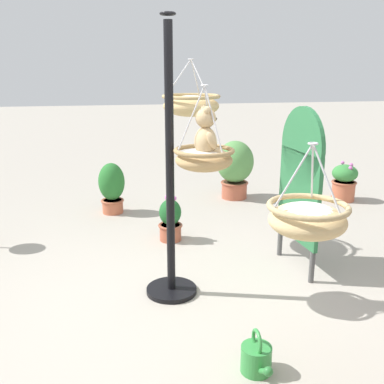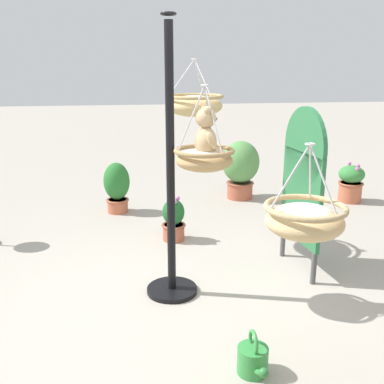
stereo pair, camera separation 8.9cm
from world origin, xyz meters
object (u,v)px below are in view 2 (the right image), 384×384
potted_plant_fern_front (241,167)px  watering_can (253,359)px  hanging_basket_with_teddy (204,158)px  potted_plant_bushy_green (117,187)px  hanging_basket_right_low (305,219)px  display_pole_central (171,217)px  display_sign_board (303,177)px  hanging_basket_left_high (194,104)px  potted_plant_conical_shrub (351,183)px  teddy_bear (207,136)px  potted_plant_tall_leafy (174,220)px

potted_plant_fern_front → watering_can: bearing=-13.5°
hanging_basket_with_teddy → potted_plant_bushy_green: (-2.47, -0.73, -0.86)m
potted_plant_fern_front → potted_plant_bushy_green: potted_plant_fern_front is taller
hanging_basket_with_teddy → potted_plant_bushy_green: size_ratio=0.97×
potted_plant_bushy_green → watering_can: potted_plant_bushy_green is taller
potted_plant_fern_front → hanging_basket_right_low: bearing=-9.3°
display_pole_central → display_sign_board: bearing=102.4°
display_pole_central → hanging_basket_with_teddy: bearing=59.0°
hanging_basket_with_teddy → potted_plant_bushy_green: hanging_basket_with_teddy is taller
display_pole_central → potted_plant_bushy_green: 2.40m
hanging_basket_right_low → watering_can: size_ratio=1.65×
hanging_basket_with_teddy → hanging_basket_left_high: 1.29m
potted_plant_conical_shrub → watering_can: (3.45, -2.47, -0.18)m
teddy_bear → display_sign_board: bearing=113.4°
teddy_bear → hanging_basket_left_high: bearing=175.4°
hanging_basket_with_teddy → potted_plant_fern_front: hanging_basket_with_teddy is taller
hanging_basket_right_low → display_sign_board: display_sign_board is taller
hanging_basket_right_low → teddy_bear: bearing=-156.1°
potted_plant_conical_shrub → watering_can: 4.25m
display_sign_board → hanging_basket_right_low: bearing=-22.1°
watering_can → potted_plant_tall_leafy: bearing=-174.1°
potted_plant_fern_front → potted_plant_conical_shrub: 1.61m
potted_plant_fern_front → potted_plant_conical_shrub: size_ratio=1.50×
hanging_basket_left_high → potted_plant_conical_shrub: 3.04m
display_pole_central → display_sign_board: display_pole_central is taller
teddy_bear → hanging_basket_right_low: bearing=23.9°
teddy_bear → potted_plant_bushy_green: teddy_bear is taller
potted_plant_tall_leafy → teddy_bear: bearing=5.0°
hanging_basket_left_high → potted_plant_fern_front: size_ratio=0.70×
hanging_basket_with_teddy → teddy_bear: size_ratio=1.63×
potted_plant_bushy_green → potted_plant_tall_leafy: bearing=29.6°
teddy_bear → display_sign_board: size_ratio=0.26×
display_sign_board → watering_can: (1.42, -0.86, -0.82)m
display_pole_central → hanging_basket_with_teddy: display_pole_central is taller
potted_plant_tall_leafy → watering_can: size_ratio=1.51×
hanging_basket_left_high → watering_can: (2.25, 0.02, -1.43)m
teddy_bear → watering_can: bearing=7.1°
display_pole_central → potted_plant_conical_shrub: display_pole_central is taller
hanging_basket_left_high → potted_plant_conical_shrub: hanging_basket_left_high is taller
hanging_basket_with_teddy → potted_plant_conical_shrub: size_ratio=1.15×
hanging_basket_with_teddy → teddy_bear: 0.18m
potted_plant_tall_leafy → display_sign_board: display_sign_board is taller
teddy_bear → potted_plant_tall_leafy: size_ratio=0.76×
hanging_basket_left_high → potted_plant_bushy_green: bearing=-145.2°
potted_plant_tall_leafy → display_sign_board: 1.59m
hanging_basket_with_teddy → potted_plant_tall_leafy: (-1.36, -0.10, -0.98)m
potted_plant_bushy_green → hanging_basket_left_high: bearing=34.8°
hanging_basket_with_teddy → potted_plant_fern_front: bearing=159.5°
teddy_bear → watering_can: teddy_bear is taller
hanging_basket_with_teddy → potted_plant_conical_shrub: (-2.45, 2.61, -0.93)m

